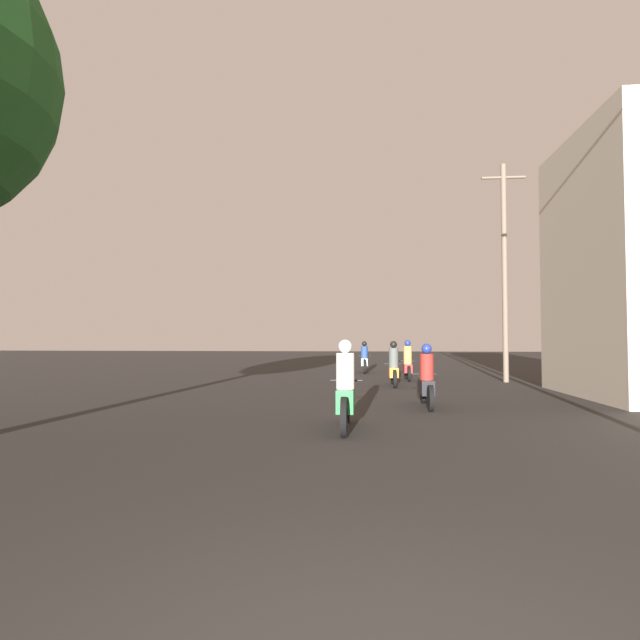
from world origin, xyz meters
TOP-DOWN VIEW (x-y plane):
  - motorcycle_green at (-0.47, 6.94)m, footprint 0.60×2.03m
  - motorcycle_black at (1.34, 10.03)m, footprint 0.60×2.02m
  - motorcycle_orange at (0.85, 15.19)m, footprint 0.60×2.01m
  - motorcycle_red at (1.53, 17.63)m, footprint 0.60×1.84m
  - motorcycle_silver at (-0.14, 21.56)m, footprint 0.60×2.09m
  - utility_pole_far at (5.09, 17.06)m, footprint 1.60×0.20m

SIDE VIEW (x-z plane):
  - motorcycle_silver at x=-0.14m, z-range -0.14..1.35m
  - motorcycle_black at x=1.34m, z-range -0.14..1.35m
  - motorcycle_orange at x=0.85m, z-range -0.15..1.38m
  - motorcycle_red at x=1.53m, z-range -0.16..1.40m
  - motorcycle_green at x=-0.47m, z-range -0.17..1.44m
  - utility_pole_far at x=5.09m, z-range 0.17..8.33m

